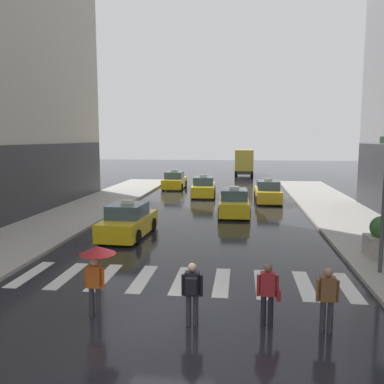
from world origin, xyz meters
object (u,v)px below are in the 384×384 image
Objects in this scene: taxi_second at (234,203)px; pedestrian_with_handbag at (268,291)px; pedestrian_plain_coat at (327,296)px; taxi_third at (268,192)px; box_truck at (244,161)px; taxi_fourth at (204,188)px; pedestrian_with_backpack at (192,290)px; taxi_fifth at (175,181)px; pedestrian_with_umbrella at (97,262)px; planter_near_corner at (381,238)px; taxi_lead at (128,222)px.

taxi_second is 15.39m from pedestrian_with_handbag.
pedestrian_with_handbag is at bearing 172.79° from pedestrian_plain_coat.
taxi_third is 0.60× the size of box_truck.
box_truck is (3.43, 19.15, 1.13)m from taxi_fourth.
taxi_third is at bearing -85.63° from box_truck.
taxi_third is 2.76× the size of pedestrian_with_backpack.
box_truck is at bearing 64.99° from taxi_fifth.
planter_near_corner is at bearing 34.28° from pedestrian_with_umbrella.
taxi_second is at bearing 94.20° from pedestrian_with_handbag.
taxi_fifth is 2.34× the size of pedestrian_with_umbrella.
pedestrian_with_umbrella reaches higher than taxi_lead.
taxi_second is 2.77× the size of pedestrian_with_handbag.
taxi_lead is 10.15m from pedestrian_with_backpack.
pedestrian_with_backpack is (5.09, -28.43, 0.25)m from taxi_fifth.
pedestrian_with_backpack is at bearing -92.10° from box_truck.
taxi_fourth is at bearing 108.40° from taxi_second.
pedestrian_with_umbrella is 5.93m from pedestrian_plain_coat.
pedestrian_with_handbag is 1.00× the size of pedestrian_plain_coat.
taxi_third is 2.85× the size of planter_near_corner.
pedestrian_with_backpack is at bearing -79.85° from taxi_fifth.
planter_near_corner is (6.67, 6.57, -0.10)m from pedestrian_with_backpack.
pedestrian_with_backpack is 1.00× the size of pedestrian_with_handbag.
taxi_lead is 2.80× the size of pedestrian_with_backpack.
box_truck is 42.47m from pedestrian_with_handbag.
taxi_lead reaches higher than pedestrian_with_backpack.
taxi_second is at bearing 99.31° from pedestrian_plain_coat.
taxi_third is at bearing -25.77° from taxi_fourth.
pedestrian_with_handbag is at bearing -85.80° from taxi_second.
taxi_third is 11.08m from taxi_fifth.
pedestrian_with_backpack is (1.87, -23.54, 0.25)m from taxi_fourth.
taxi_third reaches higher than pedestrian_plain_coat.
taxi_second is 1.00× the size of taxi_third.
box_truck is 3.90× the size of pedestrian_with_umbrella.
taxi_fifth is (-5.87, 12.86, 0.00)m from taxi_second.
pedestrian_plain_coat is 1.03× the size of planter_near_corner.
taxi_third is at bearing 57.89° from taxi_lead.
pedestrian_with_handbag and pedestrian_plain_coat have the same top height.
pedestrian_plain_coat is (8.41, -28.38, 0.21)m from taxi_fifth.
taxi_fifth is 28.29m from pedestrian_with_umbrella.
taxi_fifth is at bearing 114.54° from taxi_second.
taxi_fifth is 29.05m from pedestrian_with_handbag.
pedestrian_with_backpack is at bearing -179.07° from pedestrian_plain_coat.
pedestrian_with_handbag is (6.14, -8.99, 0.21)m from taxi_lead.
pedestrian_with_backpack is 9.36m from planter_near_corner.
pedestrian_with_umbrella reaches higher than taxi_second.
pedestrian_with_umbrella is at bearing -95.57° from box_truck.
taxi_second is (5.02, 6.36, 0.00)m from taxi_lead.
box_truck reaches higher than taxi_fourth.
pedestrian_plain_coat is at bearing -87.63° from box_truck.
taxi_second is 27.15m from box_truck.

